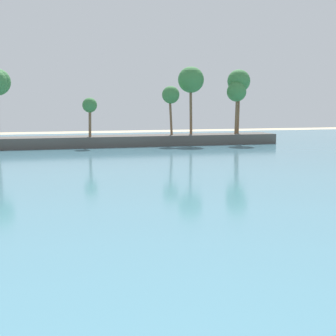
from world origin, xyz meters
TOP-DOWN VIEW (x-y plane):
  - sea at (0.00, 63.02)m, footprint 220.00×112.81m
  - palm_headland at (2.88, 79.41)m, footprint 80.57×6.27m

SIDE VIEW (x-z plane):
  - sea at x=0.00m, z-range 0.00..0.06m
  - palm_headland at x=2.88m, z-range -2.56..10.97m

